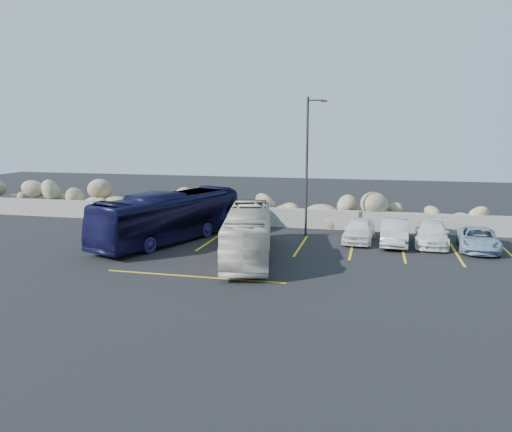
% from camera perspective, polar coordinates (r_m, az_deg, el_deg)
% --- Properties ---
extents(ground, '(90.00, 90.00, 0.00)m').
position_cam_1_polar(ground, '(21.04, -4.77, -7.25)').
color(ground, black).
rests_on(ground, ground).
extents(seawall, '(60.00, 0.40, 1.20)m').
position_cam_1_polar(seawall, '(32.21, 1.91, -0.13)').
color(seawall, gray).
rests_on(seawall, ground).
extents(riprap_pile, '(54.00, 2.80, 2.60)m').
position_cam_1_polar(riprap_pile, '(33.26, 2.33, 1.41)').
color(riprap_pile, '#857357').
rests_on(riprap_pile, ground).
extents(parking_lines, '(18.16, 9.36, 0.01)m').
position_cam_1_polar(parking_lines, '(25.46, 9.26, -4.30)').
color(parking_lines, gold).
rests_on(parking_lines, ground).
extents(lamppost, '(1.14, 0.18, 8.00)m').
position_cam_1_polar(lamppost, '(28.89, 5.94, 6.06)').
color(lamppost, '#312E2C').
rests_on(lamppost, ground).
extents(vintage_bus, '(3.74, 8.89, 2.41)m').
position_cam_1_polar(vintage_bus, '(24.18, -0.90, -2.01)').
color(vintage_bus, beige).
rests_on(vintage_bus, ground).
extents(tour_coach, '(5.58, 10.21, 2.79)m').
position_cam_1_polar(tour_coach, '(28.10, -9.87, -0.10)').
color(tour_coach, '#101035').
rests_on(tour_coach, ground).
extents(car_a, '(1.86, 4.01, 1.33)m').
position_cam_1_polar(car_a, '(28.37, 11.70, -1.56)').
color(car_a, white).
rests_on(car_a, ground).
extents(car_b, '(1.56, 4.10, 1.33)m').
position_cam_1_polar(car_b, '(28.08, 15.54, -1.83)').
color(car_b, '#B7B7BC').
rests_on(car_b, ground).
extents(car_c, '(2.07, 4.37, 1.23)m').
position_cam_1_polar(car_c, '(28.63, 19.45, -1.92)').
color(car_c, white).
rests_on(car_c, ground).
extents(car_d, '(2.27, 4.31, 1.16)m').
position_cam_1_polar(car_d, '(28.30, 24.06, -2.43)').
color(car_d, '#829EB9').
rests_on(car_d, ground).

